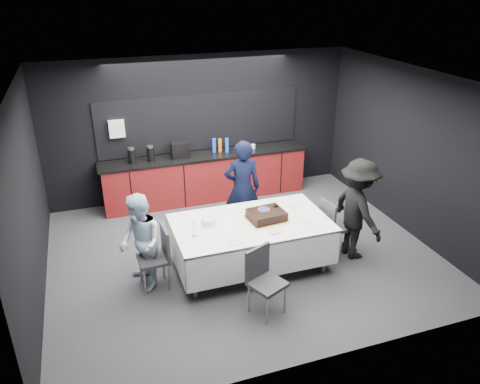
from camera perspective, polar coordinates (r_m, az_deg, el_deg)
name	(u,v)px	position (r m, az deg, el deg)	size (l,w,h in m)	color
ground	(242,253)	(7.69, 0.24, -7.42)	(6.00, 6.00, 0.00)	#3C3C41
room_shell	(242,145)	(6.87, 0.27, 5.79)	(6.04, 5.04, 2.82)	white
kitchenette	(205,173)	(9.32, -4.32, 2.34)	(4.10, 0.64, 2.05)	#610F10
party_table	(251,230)	(7.03, 1.32, -4.65)	(2.32, 1.32, 0.78)	#99999E
cake_assembly	(267,215)	(7.02, 3.25, -2.81)	(0.59, 0.50, 0.17)	gold
plate_stack	(209,221)	(6.90, -3.83, -3.52)	(0.22, 0.22, 0.10)	white
loose_plate_near	(234,242)	(6.46, -0.70, -6.06)	(0.22, 0.22, 0.01)	white
loose_plate_right_a	(295,207)	(7.43, 6.68, -1.86)	(0.22, 0.22, 0.01)	white
loose_plate_right_b	(305,221)	(7.03, 7.98, -3.57)	(0.21, 0.21, 0.01)	white
loose_plate_far	(247,211)	(7.26, 0.81, -2.34)	(0.22, 0.22, 0.01)	white
fork_pile	(275,232)	(6.70, 4.26, -4.86)	(0.17, 0.11, 0.03)	white
champagne_flute	(194,226)	(6.56, -5.68, -4.14)	(0.06, 0.06, 0.22)	white
chair_left	(158,253)	(6.78, -9.92, -7.35)	(0.44, 0.44, 0.92)	#303136
chair_right	(332,223)	(7.59, 11.18, -3.70)	(0.46, 0.46, 0.92)	#303136
chair_near	(263,276)	(6.22, 2.82, -10.20)	(0.55, 0.55, 0.92)	#303136
person_center	(242,188)	(7.87, 0.30, 0.44)	(0.62, 0.41, 1.70)	black
person_left	(140,243)	(6.70, -12.05, -6.09)	(0.70, 0.55, 1.44)	silver
person_right	(358,210)	(7.46, 14.14, -2.08)	(1.06, 0.61, 1.64)	black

